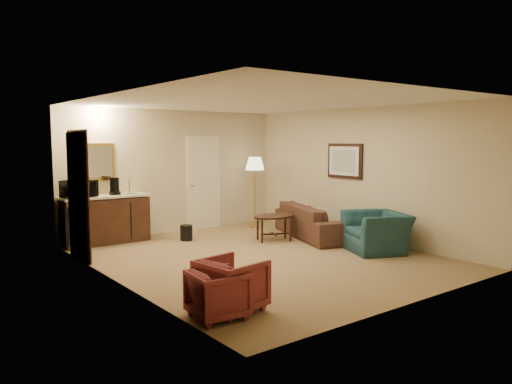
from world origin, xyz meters
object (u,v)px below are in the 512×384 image
Objects in this scene: waste_bin at (186,233)px; microwave at (79,187)px; sofa at (315,216)px; teal_armchair at (377,225)px; rose_chair_near at (218,292)px; coffee_table at (274,228)px; rose_chair_far at (231,282)px; coffee_maker at (115,186)px; floor_lamp at (255,192)px; wetbar_cabinet at (105,219)px.

microwave is at bearing 160.31° from waste_bin.
teal_armchair is at bearing -162.80° from sofa.
teal_armchair reaches higher than sofa.
rose_chair_near is 4.35m from coffee_table.
sofa reaches higher than waste_bin.
coffee_table is (2.96, 2.83, -0.09)m from rose_chair_far.
coffee_maker reaches higher than teal_armchair.
waste_bin is at bearing -31.15° from rose_chair_far.
waste_bin is (-2.25, 1.29, -0.29)m from sofa.
teal_armchair is at bearing -39.62° from coffee_maker.
coffee_maker is (-1.15, 0.72, 0.94)m from waste_bin.
waste_bin is at bearing 142.07° from coffee_table.
floor_lamp reaches higher than sofa.
rose_chair_near is (-0.50, -4.72, -0.16)m from wetbar_cabinet.
teal_armchair is at bearing -84.16° from rose_chair_far.
waste_bin is at bearing -28.07° from wetbar_cabinet.
rose_chair_near reaches higher than coffee_table.
coffee_table is at bearing -131.44° from teal_armchair.
rose_chair_far reaches higher than rose_chair_near.
sofa reaches higher than coffee_table.
rose_chair_near is 4.41m from waste_bin.
coffee_maker is at bearing 78.38° from sofa.
teal_armchair is 5.43m from microwave.
coffee_table reaches higher than waste_bin.
floor_lamp is 3.18m from coffee_maker.
coffee_table is at bearing -37.93° from waste_bin.
floor_lamp is (3.85, 4.40, 0.50)m from rose_chair_near.
sofa is 4.59m from microwave.
wetbar_cabinet is at bearing -11.92° from rose_chair_far.
sofa is 4.92m from rose_chair_near.
wetbar_cabinet reaches higher than waste_bin.
teal_armchair is 3.93m from rose_chair_far.
teal_armchair is at bearing -68.78° from rose_chair_near.
microwave is at bearing -173.38° from wetbar_cabinet.
rose_chair_far is 0.78× the size of coffee_table.
teal_armchair is 0.67× the size of floor_lamp.
wetbar_cabinet is at bearing -0.03° from rose_chair_near.
sofa is 1.61m from teal_armchair.
teal_armchair reaches higher than rose_chair_far.
microwave reaches higher than rose_chair_far.
rose_chair_far is 4.10m from coffee_table.
wetbar_cabinet is 1.56m from waste_bin.
rose_chair_far is 4.63m from microwave.
rose_chair_near is (-4.10, -2.71, -0.14)m from sofa.
teal_armchair is 3.32m from floor_lamp.
waste_bin is at bearing -38.39° from microwave.
microwave reaches higher than coffee_table.
wetbar_cabinet is 1.03× the size of floor_lamp.
sofa is 4.00m from coffee_maker.
rose_chair_far is 0.43× the size of floor_lamp.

